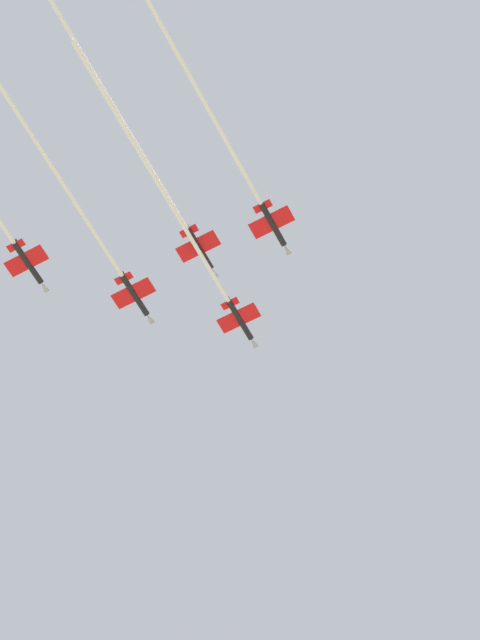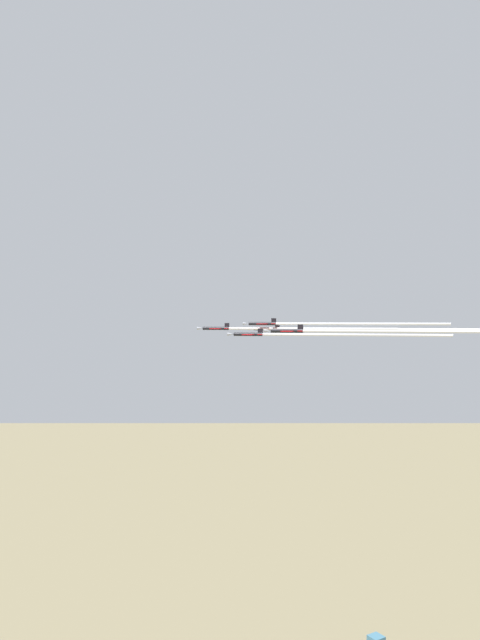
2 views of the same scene
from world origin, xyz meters
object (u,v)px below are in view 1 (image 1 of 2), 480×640
Objects in this scene: jet_lead at (188,234)px; jet_starboard_inner at (196,87)px; jet_port_inner at (76,204)px; jet_port_outer at (145,157)px.

jet_lead reaches higher than jet_starboard_inner.
jet_lead is 0.99× the size of jet_port_inner.
jet_port_inner is at bearing 164.45° from jet_starboard_inner.
jet_port_outer is at bearing -4.21° from jet_port_inner.
jet_lead is 14.67m from jet_port_outer.
jet_starboard_inner is (-24.33, -13.02, 1.10)m from jet_port_inner.
jet_port_inner is (0.20, 19.02, -1.41)m from jet_lead.
jet_port_outer reaches higher than jet_lead.
jet_port_outer reaches higher than jet_port_inner.
jet_starboard_inner is at bearing -15.55° from jet_port_inner.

